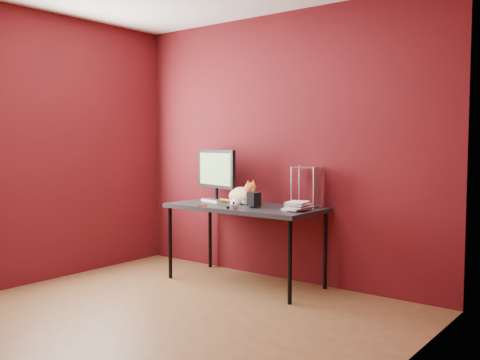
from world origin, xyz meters
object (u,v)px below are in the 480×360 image
Objects in this scene: desk at (245,211)px; book_stack at (291,159)px; monitor at (216,173)px; speaker at (254,201)px; cat at (242,195)px; skull_mug at (235,204)px.

book_stack is at bearing -1.54° from desk.
desk is 1.65× the size of book_stack.
desk is at bearing -1.38° from monitor.
speaker is at bearing -26.41° from desk.
speaker reaches higher than desk.
desk is at bearing -14.53° from cat.
desk is 0.22m from speaker.
cat is (0.37, -0.06, -0.21)m from monitor.
skull_mug is at bearing -150.25° from book_stack.
desk is 0.72m from book_stack.
book_stack is at bearing 6.21° from monitor.
monitor reaches higher than speaker.
cat is 3.62× the size of speaker.
skull_mug is 0.10× the size of book_stack.
cat is at bearing 171.47° from book_stack.
cat is at bearing 5.90° from monitor.
skull_mug is 0.67× the size of speaker.
cat is 0.31m from speaker.
book_stack reaches higher than cat.
book_stack reaches higher than desk.
speaker is (0.64, -0.22, -0.23)m from monitor.
desk is 10.63× the size of speaker.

